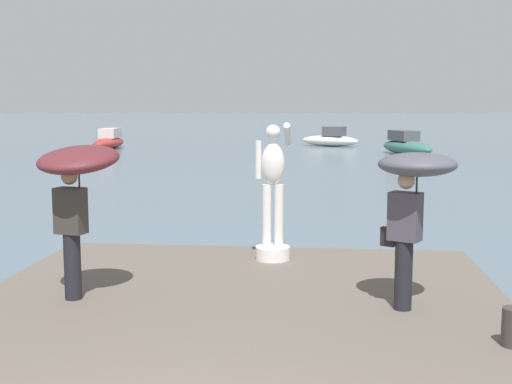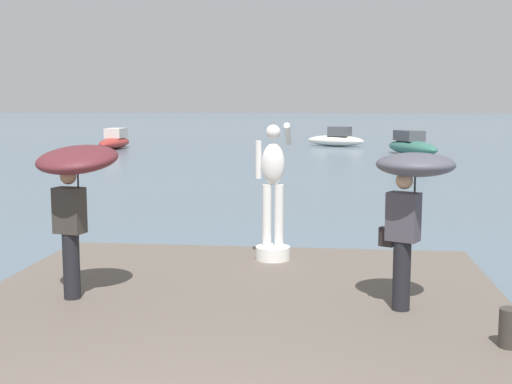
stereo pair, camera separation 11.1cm
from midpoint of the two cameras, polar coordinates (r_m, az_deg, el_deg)
The scene contains 8 objects.
ground_plane at distance 43.97m, azimuth 4.38°, elevation 3.63°, with size 400.00×400.00×0.00m, color slate.
pier at distance 6.94m, azimuth -4.21°, elevation -15.79°, with size 7.08×10.83×0.40m, color #60564C.
statue_white_figure at distance 10.89m, azimuth 1.17°, elevation -0.90°, with size 0.57×0.85×2.26m.
onlooker_left at distance 8.87m, azimuth -15.50°, elevation 1.26°, with size 1.26×1.29×2.08m.
onlooker_right at distance 8.30m, azimuth 12.99°, elevation 0.47°, with size 1.29×1.29×1.97m.
boat_near at distance 46.22m, azimuth -12.58°, elevation 4.29°, with size 1.52×4.95×1.37m.
boat_far at distance 48.10m, azimuth 6.36°, elevation 4.54°, with size 4.56×3.11×1.41m.
boat_rightward at distance 40.44m, azimuth 12.69°, elevation 3.92°, with size 3.25×5.66×1.44m.
Camera 1 is at (1.08, -3.87, 2.94)m, focal length 46.56 mm.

